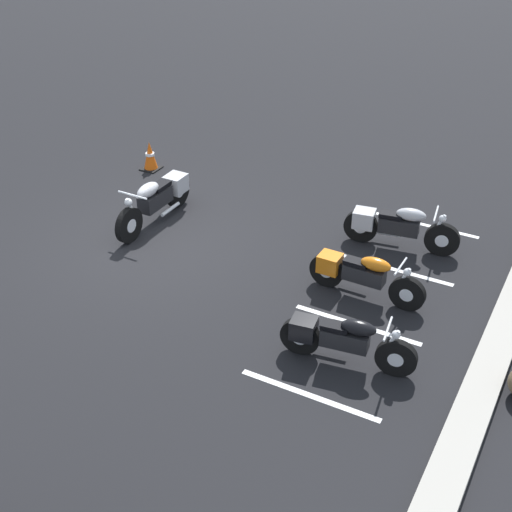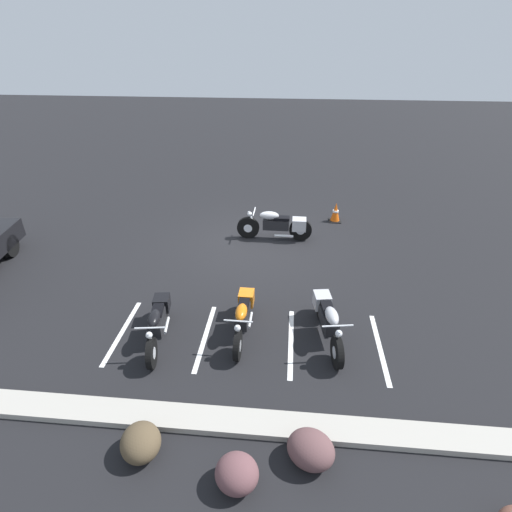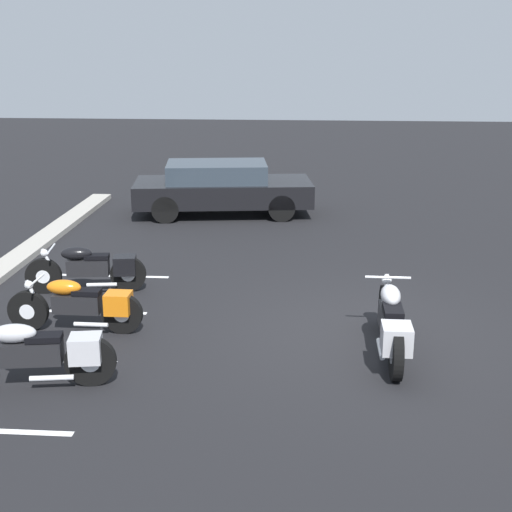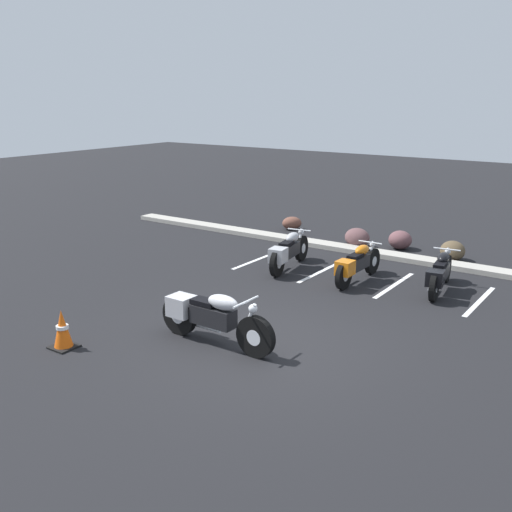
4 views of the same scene
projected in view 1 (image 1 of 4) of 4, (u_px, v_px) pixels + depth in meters
name	position (u px, v px, depth m)	size (l,w,h in m)	color
ground	(154.00, 243.00, 13.34)	(60.00, 60.00, 0.00)	black
motorcycle_silver_featured	(157.00, 198.00, 13.83)	(2.29, 0.64, 0.90)	black
parked_bike_0	(396.00, 226.00, 13.00)	(0.70, 2.11, 0.84)	black
parked_bike_1	(361.00, 274.00, 11.69)	(0.56, 2.01, 0.79)	black
parked_bike_2	(341.00, 339.00, 10.26)	(0.64, 2.02, 0.80)	black
concrete_curb	(499.00, 342.00, 10.77)	(18.00, 0.50, 0.12)	#A8A399
traffic_cone	(150.00, 156.00, 15.92)	(0.40, 0.40, 0.66)	black
stall_line_0	(425.00, 225.00, 13.91)	(0.10, 2.10, 0.00)	white
stall_line_1	(395.00, 269.00, 12.57)	(0.10, 2.10, 0.00)	white
stall_line_2	(357.00, 325.00, 11.22)	(0.10, 2.10, 0.00)	white
stall_line_3	(309.00, 395.00, 9.87)	(0.10, 2.10, 0.00)	white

